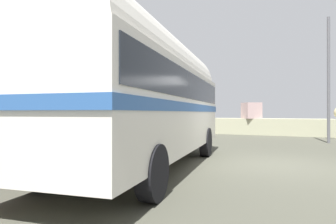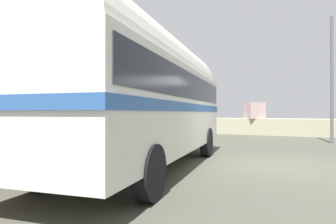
# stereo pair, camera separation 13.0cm
# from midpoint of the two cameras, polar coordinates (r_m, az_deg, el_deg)

# --- Properties ---
(ground) EXTENTS (32.00, 26.00, 0.02)m
(ground) POSITION_cam_midpoint_polar(r_m,az_deg,el_deg) (8.88, 19.51, -9.75)
(ground) COLOR #434338
(breakwater) EXTENTS (31.36, 2.07, 2.43)m
(breakwater) POSITION_cam_midpoint_polar(r_m,az_deg,el_deg) (20.54, 23.45, -2.47)
(breakwater) COLOR #A6A686
(breakwater) RESTS_ON ground
(vintage_coach) EXTENTS (3.70, 8.85, 3.70)m
(vintage_coach) POSITION_cam_midpoint_polar(r_m,az_deg,el_deg) (7.68, -4.55, 4.01)
(vintage_coach) COLOR black
(vintage_coach) RESTS_ON ground
(second_coach) EXTENTS (3.58, 8.83, 3.70)m
(second_coach) POSITION_cam_midpoint_polar(r_m,az_deg,el_deg) (10.09, -24.49, 3.03)
(second_coach) COLOR black
(second_coach) RESTS_ON ground
(lamp_post) EXTENTS (1.08, 0.34, 6.15)m
(lamp_post) POSITION_cam_midpoint_polar(r_m,az_deg,el_deg) (16.24, 29.09, 6.91)
(lamp_post) COLOR #5B5B60
(lamp_post) RESTS_ON ground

